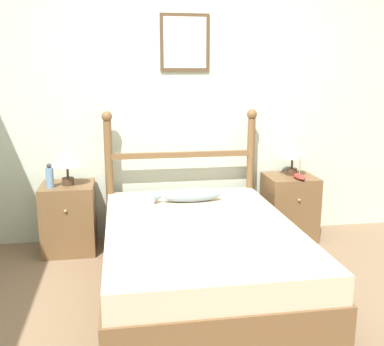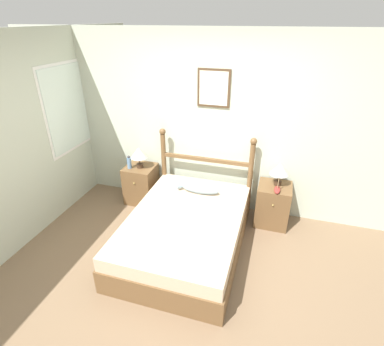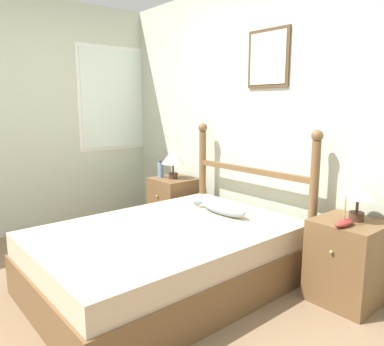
# 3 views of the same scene
# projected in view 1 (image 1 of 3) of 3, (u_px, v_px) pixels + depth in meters

# --- Properties ---
(ground_plane) EXTENTS (16.00, 16.00, 0.00)m
(ground_plane) POSITION_uv_depth(u_px,v_px,m) (229.00, 328.00, 2.78)
(ground_plane) COLOR #7A6047
(wall_back) EXTENTS (6.40, 0.08, 2.55)m
(wall_back) POSITION_uv_depth(u_px,v_px,m) (187.00, 102.00, 4.17)
(wall_back) COLOR beige
(wall_back) RESTS_ON ground_plane
(bed) EXTENTS (1.38, 1.99, 0.48)m
(bed) POSITION_uv_depth(u_px,v_px,m) (200.00, 255.00, 3.29)
(bed) COLOR brown
(bed) RESTS_ON ground_plane
(headboard) EXTENTS (1.40, 0.09, 1.22)m
(headboard) POSITION_uv_depth(u_px,v_px,m) (182.00, 170.00, 4.12)
(headboard) COLOR brown
(headboard) RESTS_ON ground_plane
(nightstand_left) EXTENTS (0.45, 0.46, 0.60)m
(nightstand_left) POSITION_uv_depth(u_px,v_px,m) (69.00, 218.00, 3.94)
(nightstand_left) COLOR brown
(nightstand_left) RESTS_ON ground_plane
(nightstand_right) EXTENTS (0.45, 0.46, 0.60)m
(nightstand_right) POSITION_uv_depth(u_px,v_px,m) (289.00, 207.00, 4.26)
(nightstand_right) COLOR brown
(nightstand_right) RESTS_ON ground_plane
(table_lamp_left) EXTENTS (0.25, 0.25, 0.33)m
(table_lamp_left) POSITION_uv_depth(u_px,v_px,m) (67.00, 158.00, 3.81)
(table_lamp_left) COLOR #422D1E
(table_lamp_left) RESTS_ON nightstand_left
(table_lamp_right) EXTENTS (0.25, 0.25, 0.33)m
(table_lamp_right) POSITION_uv_depth(u_px,v_px,m) (293.00, 151.00, 4.18)
(table_lamp_right) COLOR #422D1E
(table_lamp_right) RESTS_ON nightstand_right
(bottle) EXTENTS (0.06, 0.06, 0.21)m
(bottle) POSITION_uv_depth(u_px,v_px,m) (50.00, 177.00, 3.75)
(bottle) COLOR #668CB2
(bottle) RESTS_ON nightstand_left
(model_boat) EXTENTS (0.08, 0.20, 0.21)m
(model_boat) POSITION_uv_depth(u_px,v_px,m) (299.00, 176.00, 4.06)
(model_boat) COLOR maroon
(model_boat) RESTS_ON nightstand_right
(fish_pillow) EXTENTS (0.57, 0.13, 0.12)m
(fish_pillow) POSITION_uv_depth(u_px,v_px,m) (189.00, 195.00, 3.78)
(fish_pillow) COLOR #8499A3
(fish_pillow) RESTS_ON bed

